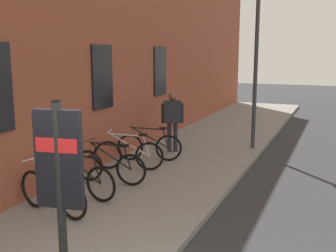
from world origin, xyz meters
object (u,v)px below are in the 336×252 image
object	(u,v)px
bicycle_leaning_wall	(80,179)
street_lamp	(256,48)
bicycle_under_window	(129,154)
transit_info_sign	(60,173)
bicycle_end_of_row	(110,166)
bicycle_far_end	(150,147)
pedestrian_crossing_street	(173,116)
bicycle_nearest_sign	(52,193)

from	to	relation	value
bicycle_leaning_wall	street_lamp	distance (m)	6.63
bicycle_leaning_wall	street_lamp	size ratio (longest dim) A/B	0.35
bicycle_leaning_wall	bicycle_under_window	size ratio (longest dim) A/B	1.03
bicycle_under_window	transit_info_sign	distance (m)	5.58
bicycle_end_of_row	bicycle_far_end	size ratio (longest dim) A/B	1.05
pedestrian_crossing_street	bicycle_leaning_wall	bearing A→B (deg)	176.95
bicycle_far_end	transit_info_sign	size ratio (longest dim) A/B	0.71
bicycle_end_of_row	transit_info_sign	bearing A→B (deg)	-155.13
bicycle_under_window	street_lamp	bearing A→B (deg)	-33.80
bicycle_leaning_wall	bicycle_far_end	distance (m)	3.07
transit_info_sign	street_lamp	world-z (taller)	street_lamp
bicycle_end_of_row	bicycle_far_end	xyz separation A→B (m)	(2.07, 0.02, 0.00)
bicycle_far_end	street_lamp	bearing A→B (deg)	-41.53
pedestrian_crossing_street	bicycle_far_end	bearing A→B (deg)	171.56
bicycle_nearest_sign	transit_info_sign	world-z (taller)	transit_info_sign
bicycle_under_window	transit_info_sign	bearing A→B (deg)	-158.85
bicycle_end_of_row	bicycle_under_window	distance (m)	1.10
bicycle_nearest_sign	bicycle_leaning_wall	xyz separation A→B (m)	(0.89, 0.02, -0.00)
transit_info_sign	bicycle_end_of_row	bearing A→B (deg)	24.87
pedestrian_crossing_street	bicycle_end_of_row	bearing A→B (deg)	177.26
bicycle_far_end	transit_info_sign	distance (m)	6.45
bicycle_nearest_sign	bicycle_end_of_row	world-z (taller)	same
bicycle_end_of_row	transit_info_sign	xyz separation A→B (m)	(-3.98, -1.85, 1.21)
bicycle_nearest_sign	pedestrian_crossing_street	size ratio (longest dim) A/B	0.99
pedestrian_crossing_street	bicycle_nearest_sign	bearing A→B (deg)	177.74
street_lamp	bicycle_nearest_sign	bearing A→B (deg)	160.58
bicycle_far_end	pedestrian_crossing_street	world-z (taller)	pedestrian_crossing_street
bicycle_under_window	street_lamp	size ratio (longest dim) A/B	0.34
bicycle_leaning_wall	bicycle_end_of_row	world-z (taller)	same
bicycle_leaning_wall	bicycle_end_of_row	xyz separation A→B (m)	(1.00, -0.07, 0.00)
transit_info_sign	bicycle_leaning_wall	bearing A→B (deg)	32.72
bicycle_end_of_row	bicycle_under_window	bearing A→B (deg)	6.14
bicycle_nearest_sign	street_lamp	size ratio (longest dim) A/B	0.34
bicycle_far_end	pedestrian_crossing_street	xyz separation A→B (m)	(1.18, -0.18, 0.68)
bicycle_leaning_wall	pedestrian_crossing_street	xyz separation A→B (m)	(4.25, -0.23, 0.68)
bicycle_leaning_wall	bicycle_under_window	distance (m)	2.09
bicycle_nearest_sign	street_lamp	bearing A→B (deg)	-19.42
bicycle_nearest_sign	street_lamp	distance (m)	7.39
bicycle_far_end	street_lamp	world-z (taller)	street_lamp
bicycle_leaning_wall	pedestrian_crossing_street	distance (m)	4.31
bicycle_nearest_sign	bicycle_leaning_wall	distance (m)	0.89
bicycle_far_end	bicycle_end_of_row	bearing A→B (deg)	-179.44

